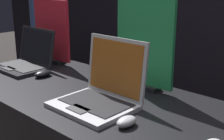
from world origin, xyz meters
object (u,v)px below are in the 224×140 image
(mouse_middle, at_px, (126,122))
(promo_stand_middle, at_px, (144,41))
(promo_stand_front, at_px, (52,33))
(mouse_front, at_px, (43,74))
(laptop_middle, at_px, (102,90))
(laptop_front, at_px, (26,59))
(person_bystander, at_px, (50,43))

(mouse_middle, xyz_separation_m, promo_stand_middle, (-0.22, 0.39, 0.23))
(mouse_middle, height_order, promo_stand_middle, promo_stand_middle)
(promo_stand_front, distance_m, mouse_middle, 1.08)
(mouse_front, xyz_separation_m, mouse_middle, (0.76, -0.15, 0.00))
(laptop_middle, distance_m, mouse_middle, 0.24)
(mouse_front, bearing_deg, mouse_middle, -10.84)
(laptop_front, height_order, mouse_middle, laptop_front)
(laptop_front, distance_m, laptop_middle, 0.77)
(laptop_front, bearing_deg, promo_stand_middle, 15.26)
(promo_stand_front, bearing_deg, mouse_front, -46.69)
(mouse_front, height_order, person_bystander, person_bystander)
(promo_stand_front, distance_m, person_bystander, 0.73)
(person_bystander, bearing_deg, mouse_middle, -26.49)
(promo_stand_front, xyz_separation_m, promo_stand_middle, (0.77, 0.00, 0.05))
(laptop_middle, height_order, mouse_middle, laptop_middle)
(person_bystander, bearing_deg, laptop_middle, -27.21)
(laptop_middle, relative_size, mouse_middle, 3.65)
(promo_stand_middle, bearing_deg, person_bystander, 163.83)
(laptop_front, bearing_deg, promo_stand_front, 90.00)
(laptop_middle, distance_m, person_bystander, 1.51)
(mouse_front, xyz_separation_m, promo_stand_middle, (0.54, 0.24, 0.23))
(laptop_middle, xyz_separation_m, mouse_middle, (0.22, -0.09, -0.05))
(laptop_middle, xyz_separation_m, person_bystander, (-1.34, 0.69, -0.08))
(mouse_front, height_order, mouse_middle, mouse_middle)
(laptop_middle, height_order, promo_stand_middle, promo_stand_middle)
(mouse_front, distance_m, promo_stand_middle, 0.63)
(promo_stand_front, bearing_deg, person_bystander, 145.72)
(mouse_front, relative_size, promo_stand_middle, 0.22)
(laptop_middle, relative_size, promo_stand_middle, 0.67)
(laptop_middle, height_order, person_bystander, person_bystander)
(laptop_front, height_order, person_bystander, person_bystander)
(laptop_middle, relative_size, person_bystander, 0.20)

